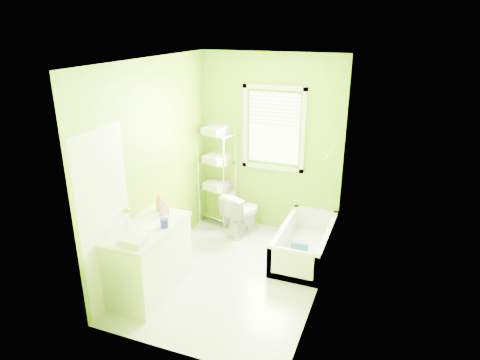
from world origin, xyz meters
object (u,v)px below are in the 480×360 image
at_px(toilet, 242,213).
at_px(wire_shelf_unit, 218,166).
at_px(bathtub, 304,247).
at_px(vanity, 149,257).

bearing_deg(toilet, wire_shelf_unit, -7.20).
height_order(bathtub, vanity, vanity).
xyz_separation_m(bathtub, wire_shelf_unit, (-1.49, 0.55, 0.80)).
height_order(bathtub, wire_shelf_unit, wire_shelf_unit).
relative_size(toilet, vanity, 0.60).
bearing_deg(bathtub, vanity, -137.34).
relative_size(toilet, wire_shelf_unit, 0.43).
bearing_deg(vanity, wire_shelf_unit, 89.52).
xyz_separation_m(toilet, vanity, (-0.48, -1.74, 0.11)).
relative_size(bathtub, wire_shelf_unit, 0.89).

